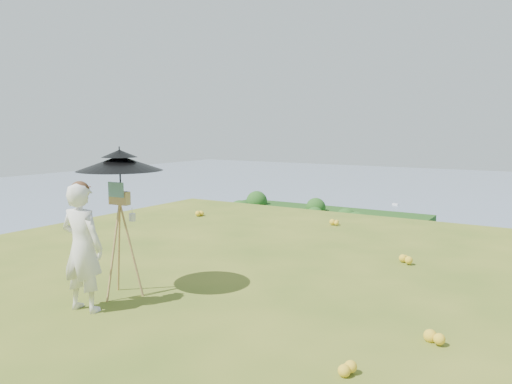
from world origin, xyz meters
The scene contains 9 objects.
ground centered at (0.00, 0.00, 0.00)m, with size 14.00×14.00×0.00m, color #48621C.
peninsula centered at (-75.00, 155.00, -29.00)m, with size 90.00×60.00×12.00m, color #113E11, non-canonical shape.
slope_trees centered at (0.00, 35.00, -15.00)m, with size 110.00×50.00×6.00m, color #1E4F17, non-canonical shape.
moored_boats centered at (-12.50, 161.00, -33.65)m, with size 140.00×140.00×0.70m, color white, non-canonical shape.
wildflowers centered at (0.00, 0.25, 0.06)m, with size 10.00×10.50×0.12m, color yellow, non-canonical shape.
painter centered at (-1.97, -1.27, 0.78)m, with size 0.57×0.37×1.55m, color silver.
field_easel centered at (-1.97, -0.65, 0.75)m, with size 0.57×0.57×1.51m, color #95603E, non-canonical shape.
sun_umbrella centered at (-1.97, -0.62, 1.60)m, with size 1.09×1.09×0.72m, color black, non-canonical shape.
painter_cap centered at (-1.97, -1.27, 1.51)m, with size 0.22×0.26×0.10m, color #CD7072, non-canonical shape.
Camera 1 is at (2.85, -5.12, 2.19)m, focal length 35.00 mm.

